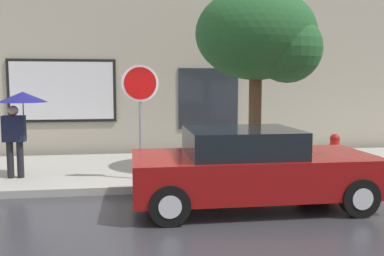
{
  "coord_description": "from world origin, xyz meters",
  "views": [
    {
      "loc": [
        -0.63,
        -7.18,
        2.16
      ],
      "look_at": [
        0.66,
        1.8,
        1.2
      ],
      "focal_mm": 39.71,
      "sensor_mm": 36.0,
      "label": 1
    }
  ],
  "objects_px": {
    "pedestrian_with_umbrella": "(20,109)",
    "stop_sign": "(140,99)",
    "parked_car": "(250,168)",
    "fire_hydrant": "(335,151)",
    "street_tree": "(263,38)"
  },
  "relations": [
    {
      "from": "fire_hydrant",
      "to": "street_tree",
      "type": "distance_m",
      "value": 3.19
    },
    {
      "from": "parked_car",
      "to": "street_tree",
      "type": "relative_size",
      "value": 1.01
    },
    {
      "from": "fire_hydrant",
      "to": "pedestrian_with_umbrella",
      "type": "bearing_deg",
      "value": 179.92
    },
    {
      "from": "fire_hydrant",
      "to": "stop_sign",
      "type": "xyz_separation_m",
      "value": [
        -4.56,
        -0.51,
        1.28
      ]
    },
    {
      "from": "parked_car",
      "to": "fire_hydrant",
      "type": "xyz_separation_m",
      "value": [
        2.69,
        2.23,
        -0.13
      ]
    },
    {
      "from": "parked_car",
      "to": "street_tree",
      "type": "height_order",
      "value": "street_tree"
    },
    {
      "from": "stop_sign",
      "to": "parked_car",
      "type": "bearing_deg",
      "value": -42.67
    },
    {
      "from": "parked_car",
      "to": "stop_sign",
      "type": "relative_size",
      "value": 1.75
    },
    {
      "from": "pedestrian_with_umbrella",
      "to": "stop_sign",
      "type": "distance_m",
      "value": 2.57
    },
    {
      "from": "parked_car",
      "to": "fire_hydrant",
      "type": "bearing_deg",
      "value": 39.65
    },
    {
      "from": "pedestrian_with_umbrella",
      "to": "street_tree",
      "type": "relative_size",
      "value": 0.44
    },
    {
      "from": "pedestrian_with_umbrella",
      "to": "stop_sign",
      "type": "height_order",
      "value": "stop_sign"
    },
    {
      "from": "fire_hydrant",
      "to": "pedestrian_with_umbrella",
      "type": "relative_size",
      "value": 0.45
    },
    {
      "from": "pedestrian_with_umbrella",
      "to": "stop_sign",
      "type": "relative_size",
      "value": 0.77
    },
    {
      "from": "parked_car",
      "to": "fire_hydrant",
      "type": "height_order",
      "value": "parked_car"
    }
  ]
}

